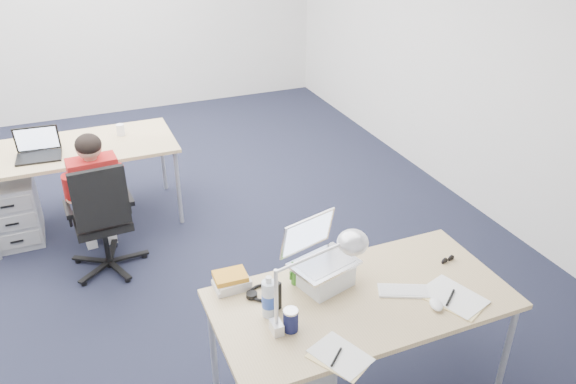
{
  "coord_description": "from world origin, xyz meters",
  "views": [
    {
      "loc": [
        -0.39,
        -3.99,
        2.66
      ],
      "look_at": [
        0.88,
        -0.92,
        0.85
      ],
      "focal_mm": 35.0,
      "sensor_mm": 36.0,
      "label": 1
    }
  ],
  "objects_px": {
    "silver_laptop": "(325,256)",
    "dark_laptop": "(36,144)",
    "desk_far": "(79,151)",
    "drawer_pedestal_far": "(13,210)",
    "sunglasses": "(448,260)",
    "book_stack": "(231,281)",
    "far_cup": "(121,130)",
    "cordless_phone": "(277,296)",
    "desk_lamp": "(306,283)",
    "drawer_pedestal_near": "(283,381)",
    "seated_person": "(96,197)",
    "can_koozie": "(291,320)",
    "headphones": "(263,292)",
    "computer_mouse": "(436,304)",
    "bear_figurine": "(296,272)",
    "desk_near": "(362,304)",
    "wireless_keyboard": "(404,291)",
    "water_bottle": "(269,296)",
    "office_chair": "(106,240)"
  },
  "relations": [
    {
      "from": "silver_laptop",
      "to": "dark_laptop",
      "type": "relative_size",
      "value": 1.07
    },
    {
      "from": "desk_far",
      "to": "dark_laptop",
      "type": "distance_m",
      "value": 0.37
    },
    {
      "from": "drawer_pedestal_far",
      "to": "sunglasses",
      "type": "xyz_separation_m",
      "value": [
        2.48,
        -2.51,
        0.47
      ]
    },
    {
      "from": "book_stack",
      "to": "far_cup",
      "type": "bearing_deg",
      "value": 95.99
    },
    {
      "from": "sunglasses",
      "to": "cordless_phone",
      "type": "bearing_deg",
      "value": 170.77
    },
    {
      "from": "drawer_pedestal_far",
      "to": "desk_lamp",
      "type": "height_order",
      "value": "desk_lamp"
    },
    {
      "from": "sunglasses",
      "to": "desk_lamp",
      "type": "bearing_deg",
      "value": -179.94
    },
    {
      "from": "drawer_pedestal_near",
      "to": "seated_person",
      "type": "bearing_deg",
      "value": 110.22
    },
    {
      "from": "drawer_pedestal_far",
      "to": "can_koozie",
      "type": "relative_size",
      "value": 4.42
    },
    {
      "from": "drawer_pedestal_near",
      "to": "sunglasses",
      "type": "relative_size",
      "value": 5.57
    },
    {
      "from": "headphones",
      "to": "dark_laptop",
      "type": "bearing_deg",
      "value": 113.42
    },
    {
      "from": "computer_mouse",
      "to": "far_cup",
      "type": "bearing_deg",
      "value": 130.23
    },
    {
      "from": "computer_mouse",
      "to": "dark_laptop",
      "type": "relative_size",
      "value": 0.3
    },
    {
      "from": "bear_figurine",
      "to": "desk_near",
      "type": "bearing_deg",
      "value": -18.5
    },
    {
      "from": "drawer_pedestal_far",
      "to": "wireless_keyboard",
      "type": "height_order",
      "value": "wireless_keyboard"
    },
    {
      "from": "desk_far",
      "to": "headphones",
      "type": "bearing_deg",
      "value": -72.5
    },
    {
      "from": "headphones",
      "to": "desk_near",
      "type": "bearing_deg",
      "value": -26.54
    },
    {
      "from": "water_bottle",
      "to": "book_stack",
      "type": "relative_size",
      "value": 1.25
    },
    {
      "from": "headphones",
      "to": "book_stack",
      "type": "xyz_separation_m",
      "value": [
        -0.14,
        0.12,
        0.03
      ]
    },
    {
      "from": "drawer_pedestal_near",
      "to": "water_bottle",
      "type": "relative_size",
      "value": 2.31
    },
    {
      "from": "wireless_keyboard",
      "to": "dark_laptop",
      "type": "distance_m",
      "value": 3.15
    },
    {
      "from": "computer_mouse",
      "to": "desk_far",
      "type": "bearing_deg",
      "value": 137.08
    },
    {
      "from": "silver_laptop",
      "to": "far_cup",
      "type": "height_order",
      "value": "silver_laptop"
    },
    {
      "from": "seated_person",
      "to": "bear_figurine",
      "type": "height_order",
      "value": "seated_person"
    },
    {
      "from": "computer_mouse",
      "to": "headphones",
      "type": "relative_size",
      "value": 0.55
    },
    {
      "from": "wireless_keyboard",
      "to": "water_bottle",
      "type": "relative_size",
      "value": 1.15
    },
    {
      "from": "silver_laptop",
      "to": "desk_lamp",
      "type": "distance_m",
      "value": 0.35
    },
    {
      "from": "office_chair",
      "to": "seated_person",
      "type": "bearing_deg",
      "value": 89.79
    },
    {
      "from": "can_koozie",
      "to": "far_cup",
      "type": "height_order",
      "value": "can_koozie"
    },
    {
      "from": "headphones",
      "to": "bear_figurine",
      "type": "bearing_deg",
      "value": 5.15
    },
    {
      "from": "drawer_pedestal_far",
      "to": "bear_figurine",
      "type": "distance_m",
      "value": 2.88
    },
    {
      "from": "headphones",
      "to": "can_koozie",
      "type": "height_order",
      "value": "can_koozie"
    },
    {
      "from": "seated_person",
      "to": "silver_laptop",
      "type": "xyz_separation_m",
      "value": [
        1.05,
        -1.83,
        0.35
      ]
    },
    {
      "from": "drawer_pedestal_near",
      "to": "water_bottle",
      "type": "xyz_separation_m",
      "value": [
        -0.05,
        0.05,
        0.57
      ]
    },
    {
      "from": "dark_laptop",
      "to": "cordless_phone",
      "type": "bearing_deg",
      "value": -61.72
    },
    {
      "from": "can_koozie",
      "to": "water_bottle",
      "type": "relative_size",
      "value": 0.52
    },
    {
      "from": "can_koozie",
      "to": "far_cup",
      "type": "bearing_deg",
      "value": 98.4
    },
    {
      "from": "sunglasses",
      "to": "headphones",
      "type": "bearing_deg",
      "value": 163.57
    },
    {
      "from": "office_chair",
      "to": "wireless_keyboard",
      "type": "xyz_separation_m",
      "value": [
        1.41,
        -1.9,
        0.47
      ]
    },
    {
      "from": "headphones",
      "to": "dark_laptop",
      "type": "xyz_separation_m",
      "value": [
        -1.08,
        2.32,
        0.11
      ]
    },
    {
      "from": "seated_person",
      "to": "cordless_phone",
      "type": "height_order",
      "value": "seated_person"
    },
    {
      "from": "wireless_keyboard",
      "to": "bear_figurine",
      "type": "distance_m",
      "value": 0.59
    },
    {
      "from": "water_bottle",
      "to": "desk_lamp",
      "type": "relative_size",
      "value": 0.47
    },
    {
      "from": "seated_person",
      "to": "drawer_pedestal_far",
      "type": "xyz_separation_m",
      "value": [
        -0.66,
        0.59,
        -0.29
      ]
    },
    {
      "from": "wireless_keyboard",
      "to": "silver_laptop",
      "type": "bearing_deg",
      "value": 173.04
    },
    {
      "from": "desk_far",
      "to": "water_bottle",
      "type": "xyz_separation_m",
      "value": [
        0.74,
        -2.61,
        0.17
      ]
    },
    {
      "from": "office_chair",
      "to": "cordless_phone",
      "type": "xyz_separation_m",
      "value": [
        0.73,
        -1.77,
        0.54
      ]
    },
    {
      "from": "water_bottle",
      "to": "dark_laptop",
      "type": "bearing_deg",
      "value": 112.88
    },
    {
      "from": "desk_near",
      "to": "desk_lamp",
      "type": "xyz_separation_m",
      "value": [
        -0.37,
        -0.08,
        0.3
      ]
    },
    {
      "from": "computer_mouse",
      "to": "desk_near",
      "type": "bearing_deg",
      "value": 163.55
    }
  ]
}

